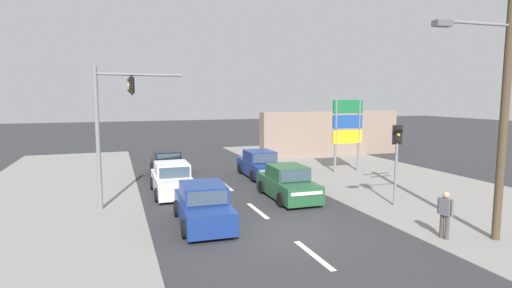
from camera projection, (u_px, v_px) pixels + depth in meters
name	position (u px, v px, depth m)	size (l,w,h in m)	color
ground_plane	(287.00, 234.00, 13.94)	(140.00, 140.00, 0.00)	#303033
lane_dash_near	(314.00, 255.00, 12.07)	(0.20, 2.40, 0.01)	silver
lane_dash_mid	(258.00, 211.00, 16.74)	(0.20, 2.40, 0.01)	silver
lane_dash_far	(226.00, 186.00, 21.42)	(0.20, 2.40, 0.01)	silver
kerb_right_verge	(444.00, 198.00, 18.80)	(10.00, 44.00, 0.02)	gray
kerb_left_verge	(34.00, 225.00, 14.86)	(8.00, 40.00, 0.02)	gray
utility_pole_foreground_right	(503.00, 82.00, 12.70)	(3.78, 0.42, 9.70)	#4C3D2B
traffic_signal_mast	(111.00, 119.00, 16.74)	(3.68, 0.48, 6.00)	slate
pedestal_signal_right_kerb	(397.00, 151.00, 17.19)	(0.43, 0.31, 3.56)	slate
shopping_plaza_sign	(348.00, 125.00, 25.19)	(2.10, 0.16, 4.60)	slate
shopfront_wall_far	(331.00, 134.00, 32.36)	(12.00, 1.00, 3.60)	gray
sedan_crossing_left	(288.00, 184.00, 18.76)	(1.98, 4.28, 1.56)	#235633
sedan_kerbside_parked	(172.00, 180.00, 19.60)	(1.92, 4.26, 1.56)	silver
sedan_oncoming_mid	(260.00, 165.00, 23.88)	(1.96, 4.28, 1.56)	navy
hatchback_oncoming_near	(167.00, 164.00, 24.42)	(1.80, 3.65, 1.53)	black
sedan_receding_far	(203.00, 206.00, 14.89)	(2.04, 4.31, 1.56)	navy
pedestrian_at_kerb	(445.00, 212.00, 13.30)	(0.30, 0.55, 1.63)	#47423D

